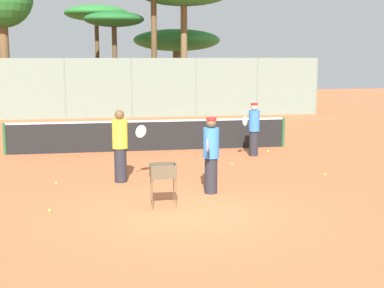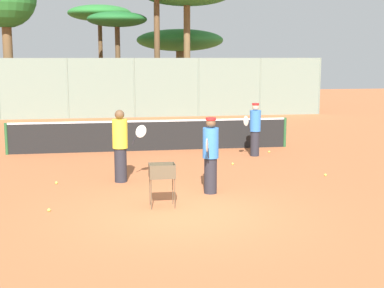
{
  "view_description": "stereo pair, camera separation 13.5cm",
  "coord_description": "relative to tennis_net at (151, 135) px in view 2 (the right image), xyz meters",
  "views": [
    {
      "loc": [
        -1.69,
        -10.66,
        3.26
      ],
      "look_at": [
        0.65,
        2.86,
        1.0
      ],
      "focal_mm": 50.0,
      "sensor_mm": 36.0,
      "label": 1
    },
    {
      "loc": [
        -1.55,
        -10.68,
        3.26
      ],
      "look_at": [
        0.65,
        2.86,
        1.0
      ],
      "focal_mm": 50.0,
      "sensor_mm": 36.0,
      "label": 2
    }
  ],
  "objects": [
    {
      "name": "tree_2",
      "position": [
        -0.77,
        13.04,
        4.66
      ],
      "size": [
        3.41,
        3.41,
        5.76
      ],
      "color": "brown",
      "rests_on": "ground_plane"
    },
    {
      "name": "tennis_ball_0",
      "position": [
        4.38,
        -4.8,
        -0.53
      ],
      "size": [
        0.07,
        0.07,
        0.07
      ],
      "primitive_type": "sphere",
      "color": "#D1E54C",
      "rests_on": "ground_plane"
    },
    {
      "name": "tennis_ball_4",
      "position": [
        -2.86,
        -4.56,
        -0.53
      ],
      "size": [
        0.07,
        0.07,
        0.07
      ],
      "primitive_type": "sphere",
      "color": "#D1E54C",
      "rests_on": "ground_plane"
    },
    {
      "name": "parked_car",
      "position": [
        4.54,
        12.39,
        0.1
      ],
      "size": [
        4.2,
        1.7,
        1.6
      ],
      "color": "#3F4C8C",
      "rests_on": "ground_plane"
    },
    {
      "name": "tennis_ball_2",
      "position": [
        2.22,
        -2.89,
        -0.53
      ],
      "size": [
        0.07,
        0.07,
        0.07
      ],
      "primitive_type": "sphere",
      "color": "#D1E54C",
      "rests_on": "ground_plane"
    },
    {
      "name": "player_yellow_shirt",
      "position": [
        3.28,
        -1.56,
        0.35
      ],
      "size": [
        0.75,
        0.68,
        1.74
      ],
      "rotation": [
        0.0,
        0.0,
        3.86
      ],
      "color": "#26262D",
      "rests_on": "ground_plane"
    },
    {
      "name": "ground_plane",
      "position": [
        0.0,
        -7.7,
        -0.56
      ],
      "size": [
        80.0,
        80.0,
        0.0
      ],
      "primitive_type": "plane",
      "color": "#B26038"
    },
    {
      "name": "tree_0",
      "position": [
        -1.76,
        16.28,
        5.28
      ],
      "size": [
        3.94,
        3.94,
        6.4
      ],
      "color": "brown",
      "rests_on": "ground_plane"
    },
    {
      "name": "tennis_net",
      "position": [
        0.0,
        0.0,
        0.0
      ],
      "size": [
        9.81,
        0.1,
        1.07
      ],
      "color": "#26592D",
      "rests_on": "ground_plane"
    },
    {
      "name": "tennis_ball_1",
      "position": [
        3.94,
        -1.08,
        -0.53
      ],
      "size": [
        0.07,
        0.07,
        0.07
      ],
      "primitive_type": "sphere",
      "color": "#D1E54C",
      "rests_on": "ground_plane"
    },
    {
      "name": "tennis_ball_3",
      "position": [
        -2.8,
        -7.08,
        -0.53
      ],
      "size": [
        0.07,
        0.07,
        0.07
      ],
      "primitive_type": "sphere",
      "color": "#D1E54C",
      "rests_on": "ground_plane"
    },
    {
      "name": "player_white_outfit",
      "position": [
        0.89,
        -6.11,
        0.39
      ],
      "size": [
        0.46,
        0.9,
        1.83
      ],
      "rotation": [
        0.0,
        0.0,
        4.37
      ],
      "color": "#26262D",
      "rests_on": "ground_plane"
    },
    {
      "name": "ball_cart",
      "position": [
        -0.38,
        -7.12,
        0.17
      ],
      "size": [
        0.56,
        0.41,
        0.96
      ],
      "color": "brown",
      "rests_on": "ground_plane"
    },
    {
      "name": "player_red_cap",
      "position": [
        -1.19,
        -4.57,
        0.42
      ],
      "size": [
        0.95,
        0.39,
        1.9
      ],
      "rotation": [
        0.0,
        0.0,
        0.2
      ],
      "color": "#26262D",
      "rests_on": "ground_plane"
    },
    {
      "name": "tree_3",
      "position": [
        3.29,
        16.22,
        3.66
      ],
      "size": [
        5.57,
        5.57,
        4.97
      ],
      "color": "brown",
      "rests_on": "ground_plane"
    },
    {
      "name": "back_fence",
      "position": [
        0.0,
        10.38,
        1.03
      ],
      "size": [
        20.97,
        0.08,
        3.17
      ],
      "color": "gray",
      "rests_on": "ground_plane"
    }
  ]
}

